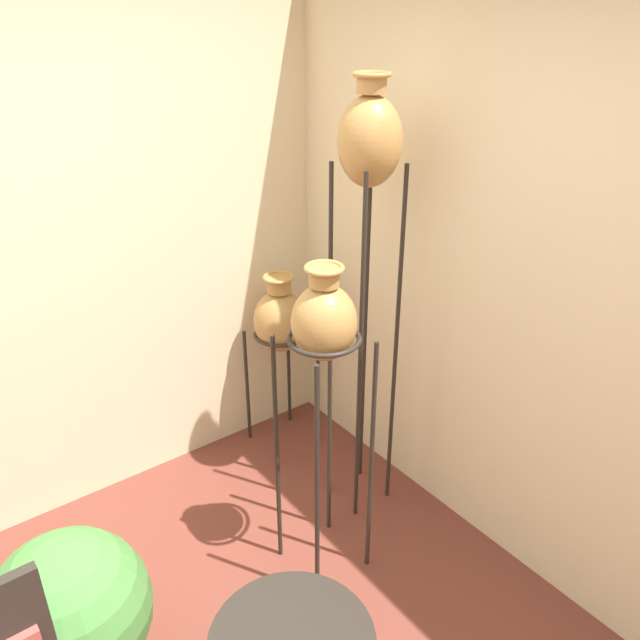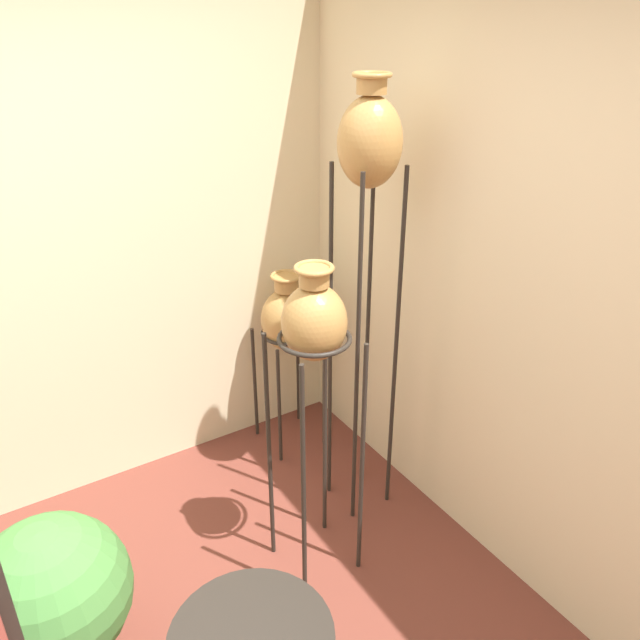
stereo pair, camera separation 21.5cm
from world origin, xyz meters
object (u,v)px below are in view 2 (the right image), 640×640
(vase_stand_tall, at_px, (369,162))
(potted_plant, at_px, (54,600))
(vase_stand_short, at_px, (287,321))
(vase_stand_medium, at_px, (314,332))

(vase_stand_tall, relative_size, potted_plant, 2.83)
(vase_stand_tall, height_order, vase_stand_short, vase_stand_tall)
(vase_stand_medium, distance_m, potted_plant, 1.34)
(vase_stand_short, bearing_deg, vase_stand_medium, -112.84)
(potted_plant, bearing_deg, vase_stand_short, 30.55)
(vase_stand_short, relative_size, potted_plant, 1.43)
(vase_stand_tall, distance_m, vase_stand_medium, 0.74)
(vase_stand_medium, xyz_separation_m, potted_plant, (-1.10, 0.00, -0.77))
(vase_stand_short, xyz_separation_m, potted_plant, (-1.46, -0.86, -0.36))
(vase_stand_medium, bearing_deg, vase_stand_short, 67.16)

